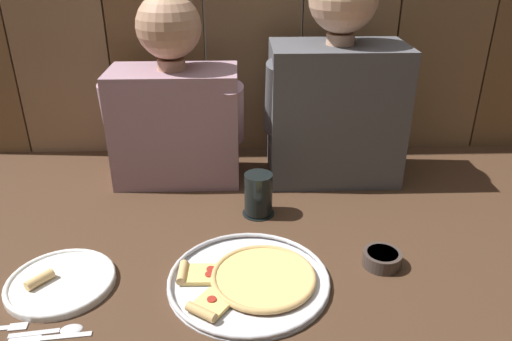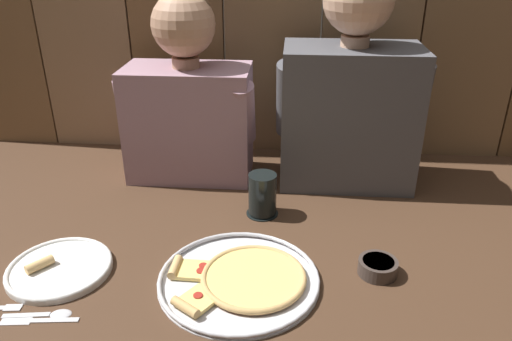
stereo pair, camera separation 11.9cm
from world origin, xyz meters
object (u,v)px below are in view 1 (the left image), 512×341
Objects in this scene: diner_left at (174,98)px; drinking_glass at (259,195)px; dinner_plate at (60,282)px; pizza_tray at (251,279)px; dipping_bowl at (382,258)px; diner_right at (337,85)px.

drinking_glass is at bearing -44.11° from diner_left.
drinking_glass is at bearing 33.02° from dinner_plate.
dipping_bowl is (0.31, 0.05, 0.01)m from pizza_tray.
dipping_bowl is 0.16× the size of diner_left.
dipping_bowl is at bearing -42.56° from diner_left.
diner_left is at bearing 135.89° from drinking_glass.
diner_right is at bearing 94.51° from dipping_bowl.
diner_right is (0.27, 0.53, 0.28)m from pizza_tray.
diner_left is (-0.52, 0.48, 0.24)m from dipping_bowl.
diner_right is at bearing 0.02° from diner_left.
drinking_glass is 0.41m from diner_right.
drinking_glass reaches higher than pizza_tray.
dipping_bowl reaches higher than pizza_tray.
pizza_tray is 4.03× the size of dipping_bowl.
diner_right reaches higher than pizza_tray.
dinner_plate is at bearing -111.43° from diner_left.
dipping_bowl is at bearing -85.49° from diner_right.
dinner_plate is 0.54m from drinking_glass.
diner_right reaches higher than diner_left.
diner_right is at bearing 63.27° from pizza_tray.
pizza_tray is 0.62m from diner_left.
diner_right reaches higher than drinking_glass.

